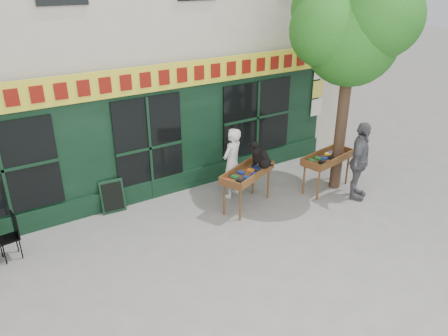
% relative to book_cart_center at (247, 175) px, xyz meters
% --- Properties ---
extents(ground, '(80.00, 80.00, 0.00)m').
position_rel_book_cart_center_xyz_m(ground, '(-1.74, -0.70, -0.82)').
color(ground, slate).
rests_on(ground, ground).
extents(street_tree, '(3.05, 2.90, 5.60)m').
position_rel_book_cart_center_xyz_m(street_tree, '(2.60, -0.34, 3.29)').
color(street_tree, '#382619').
rests_on(street_tree, ground).
extents(book_cart_center, '(1.62, 1.15, 0.99)m').
position_rel_book_cart_center_xyz_m(book_cart_center, '(0.00, 0.00, 0.00)').
color(book_cart_center, brown).
rests_on(book_cart_center, ground).
extents(dog, '(0.55, 0.68, 0.60)m').
position_rel_book_cart_center_xyz_m(dog, '(0.35, -0.05, 0.47)').
color(dog, black).
rests_on(dog, book_cart_center).
extents(woman, '(0.77, 0.65, 1.79)m').
position_rel_book_cart_center_xyz_m(woman, '(0.00, 0.65, 0.07)').
color(woman, white).
rests_on(woman, ground).
extents(book_cart_right, '(1.59, 0.89, 0.99)m').
position_rel_book_cart_center_xyz_m(book_cart_right, '(2.26, -0.36, 0.00)').
color(book_cart_right, brown).
rests_on(book_cart_right, ground).
extents(man_right, '(1.24, 1.01, 1.98)m').
position_rel_book_cart_center_xyz_m(man_right, '(2.56, -1.11, 0.17)').
color(man_right, '#56565B').
rests_on(man_right, ground).
extents(bistro_chair_right, '(0.40, 0.39, 0.95)m').
position_rel_book_cart_center_xyz_m(bistro_chair_right, '(-5.06, 0.82, -0.26)').
color(bistro_chair_right, black).
rests_on(bistro_chair_right, ground).
extents(chalkboard, '(0.57, 0.24, 0.79)m').
position_rel_book_cart_center_xyz_m(chalkboard, '(-2.80, 1.49, -0.42)').
color(chalkboard, black).
rests_on(chalkboard, ground).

